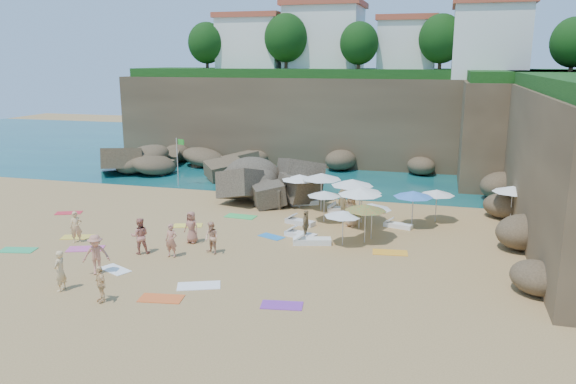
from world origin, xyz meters
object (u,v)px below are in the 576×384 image
(parasol_0, at_px, (362,189))
(person_stand_5, at_px, (271,179))
(parasol_2, at_px, (352,182))
(person_stand_2, at_px, (344,203))
(person_stand_0, at_px, (76,227))
(person_stand_3, at_px, (306,225))
(person_stand_1, at_px, (140,236))
(lounger_0, at_px, (304,203))
(person_stand_6, at_px, (60,271))
(person_stand_4, at_px, (351,210))
(rock_outcrop, at_px, (272,199))
(flag_pole, at_px, (179,155))
(parasol_1, at_px, (300,177))

(parasol_0, xyz_separation_m, person_stand_5, (-7.90, 7.12, -1.25))
(parasol_2, bearing_deg, person_stand_2, 160.22)
(person_stand_0, bearing_deg, parasol_0, -2.69)
(person_stand_3, bearing_deg, person_stand_0, 108.33)
(person_stand_1, height_order, person_stand_3, person_stand_1)
(lounger_0, bearing_deg, person_stand_3, -105.17)
(person_stand_1, xyz_separation_m, person_stand_6, (-0.87, -5.11, -0.04))
(person_stand_1, distance_m, person_stand_4, 12.21)
(lounger_0, height_order, person_stand_2, person_stand_2)
(rock_outcrop, bearing_deg, flag_pole, 165.45)
(parasol_2, distance_m, person_stand_4, 2.18)
(parasol_0, height_order, parasol_2, parasol_2)
(person_stand_2, bearing_deg, person_stand_3, 120.97)
(person_stand_2, bearing_deg, person_stand_4, 156.25)
(parasol_2, height_order, person_stand_0, parasol_2)
(parasol_2, distance_m, person_stand_0, 16.13)
(parasol_1, distance_m, person_stand_6, 17.34)
(rock_outcrop, height_order, parasol_1, parasol_1)
(person_stand_2, height_order, person_stand_3, person_stand_2)
(flag_pole, xyz_separation_m, person_stand_6, (4.24, -19.99, -1.52))
(parasol_2, distance_m, lounger_0, 4.85)
(parasol_0, height_order, person_stand_5, parasol_0)
(person_stand_2, distance_m, person_stand_4, 2.06)
(person_stand_0, relative_size, person_stand_4, 0.89)
(person_stand_4, bearing_deg, person_stand_1, -125.12)
(rock_outcrop, relative_size, person_stand_3, 4.33)
(rock_outcrop, distance_m, parasol_2, 7.48)
(person_stand_2, bearing_deg, flag_pole, 23.31)
(parasol_2, bearing_deg, parasol_0, -46.71)
(flag_pole, bearing_deg, person_stand_2, -21.04)
(rock_outcrop, xyz_separation_m, person_stand_1, (-3.04, -12.76, 0.94))
(person_stand_0, height_order, person_stand_6, person_stand_6)
(person_stand_5, bearing_deg, lounger_0, -52.05)
(rock_outcrop, distance_m, lounger_0, 2.82)
(person_stand_6, bearing_deg, parasol_2, 142.11)
(rock_outcrop, bearing_deg, person_stand_5, 107.44)
(lounger_0, height_order, person_stand_5, person_stand_5)
(parasol_2, height_order, lounger_0, parasol_2)
(person_stand_4, bearing_deg, parasol_0, 79.55)
(rock_outcrop, xyz_separation_m, person_stand_0, (-7.27, -12.09, 0.86))
(parasol_2, relative_size, person_stand_3, 1.59)
(rock_outcrop, xyz_separation_m, parasol_0, (6.98, -4.18, 2.06))
(person_stand_2, height_order, person_stand_4, person_stand_4)
(person_stand_3, bearing_deg, flag_pole, 51.14)
(person_stand_2, height_order, person_stand_6, person_stand_2)
(flag_pole, height_order, parasol_0, flag_pole)
(rock_outcrop, relative_size, person_stand_1, 3.82)
(rock_outcrop, bearing_deg, person_stand_3, -61.44)
(person_stand_1, bearing_deg, lounger_0, -142.39)
(person_stand_6, bearing_deg, person_stand_3, 135.80)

